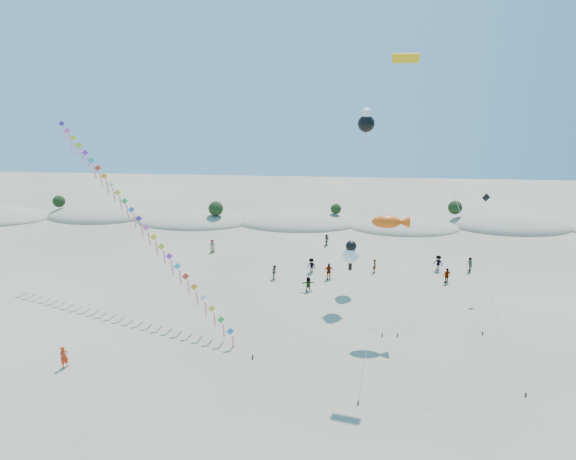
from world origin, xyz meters
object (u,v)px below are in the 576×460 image
(fish_kite, at_px, (391,222))
(flyer_foreground, at_px, (64,357))
(kite_train, at_px, (136,216))
(parafoil_kite, at_px, (409,69))

(fish_kite, xyz_separation_m, flyer_foreground, (-25.44, -8.33, -8.95))
(kite_train, distance_m, flyer_foreground, 14.24)
(kite_train, relative_size, parafoil_kite, 1.01)
(parafoil_kite, height_order, flyer_foreground, parafoil_kite)
(parafoil_kite, relative_size, flyer_foreground, 13.06)
(kite_train, height_order, flyer_foreground, kite_train)
(kite_train, height_order, fish_kite, kite_train)
(kite_train, relative_size, fish_kite, 2.00)
(fish_kite, xyz_separation_m, parafoil_kite, (0.32, -1.78, 12.26))
(parafoil_kite, distance_m, flyer_foreground, 34.00)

